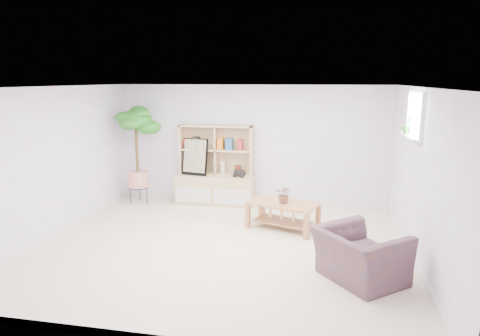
% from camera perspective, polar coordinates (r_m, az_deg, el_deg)
% --- Properties ---
extents(floor, '(5.50, 5.00, 0.01)m').
position_cam_1_polar(floor, '(6.63, -2.25, -10.46)').
color(floor, beige).
rests_on(floor, ground).
extents(ceiling, '(5.50, 5.00, 0.01)m').
position_cam_1_polar(ceiling, '(6.14, -2.43, 10.75)').
color(ceiling, white).
rests_on(ceiling, walls).
extents(walls, '(5.51, 5.01, 2.40)m').
position_cam_1_polar(walls, '(6.28, -2.33, -0.27)').
color(walls, '#DAC7FF').
rests_on(walls, floor).
extents(baseboard, '(5.50, 5.00, 0.10)m').
position_cam_1_polar(baseboard, '(6.61, -2.25, -10.06)').
color(baseboard, white).
rests_on(baseboard, floor).
extents(window, '(0.10, 0.98, 0.68)m').
position_cam_1_polar(window, '(6.71, 22.37, 6.56)').
color(window, silver).
rests_on(window, walls).
extents(window_sill, '(0.14, 1.00, 0.04)m').
position_cam_1_polar(window_sill, '(6.74, 21.66, 3.88)').
color(window_sill, white).
rests_on(window_sill, walls).
extents(storage_unit, '(1.60, 0.54, 1.60)m').
position_cam_1_polar(storage_unit, '(8.65, -3.32, 0.36)').
color(storage_unit, '#D9AF87').
rests_on(storage_unit, floor).
extents(poster, '(0.55, 0.22, 0.75)m').
position_cam_1_polar(poster, '(8.66, -6.03, 1.51)').
color(poster, yellow).
rests_on(poster, storage_unit).
extents(toy_truck, '(0.30, 0.22, 0.15)m').
position_cam_1_polar(toy_truck, '(8.49, -0.09, -0.69)').
color(toy_truck, black).
rests_on(toy_truck, storage_unit).
extents(coffee_table, '(1.28, 0.96, 0.46)m').
position_cam_1_polar(coffee_table, '(7.36, 5.74, -6.31)').
color(coffee_table, '#A46A42').
rests_on(coffee_table, floor).
extents(table_plant, '(0.32, 0.29, 0.30)m').
position_cam_1_polar(table_plant, '(7.20, 5.93, -3.53)').
color(table_plant, '#266B2D').
rests_on(table_plant, coffee_table).
extents(floor_tree, '(0.85, 0.85, 1.99)m').
position_cam_1_polar(floor_tree, '(8.82, -13.56, 1.57)').
color(floor_tree, '#1E5E17').
rests_on(floor_tree, floor).
extents(armchair, '(1.33, 1.34, 0.75)m').
position_cam_1_polar(armchair, '(5.68, 15.71, -10.75)').
color(armchair, navy).
rests_on(armchair, floor).
extents(sill_plant, '(0.14, 0.12, 0.26)m').
position_cam_1_polar(sill_plant, '(6.91, 21.46, 5.33)').
color(sill_plant, '#1E5E17').
rests_on(sill_plant, window_sill).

